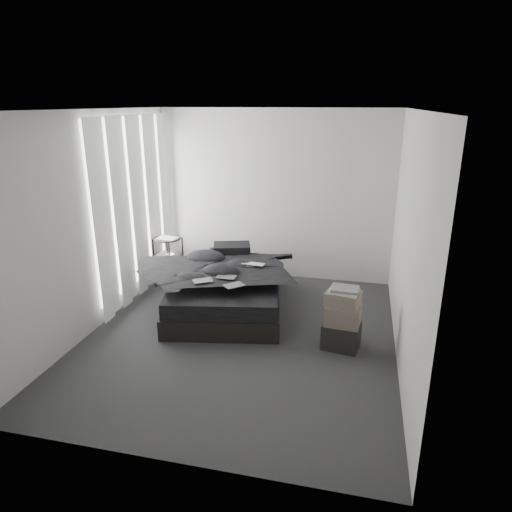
% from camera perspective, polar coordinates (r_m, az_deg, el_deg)
% --- Properties ---
extents(floor, '(3.60, 4.20, 0.01)m').
position_cam_1_polar(floor, '(5.59, -1.90, -9.89)').
color(floor, '#2C2D2F').
rests_on(floor, ground).
extents(ceiling, '(3.60, 4.20, 0.01)m').
position_cam_1_polar(ceiling, '(4.91, -2.24, 17.83)').
color(ceiling, white).
rests_on(ceiling, ground).
extents(wall_back, '(3.60, 0.01, 2.60)m').
position_cam_1_polar(wall_back, '(7.09, 2.42, 7.50)').
color(wall_back, silver).
rests_on(wall_back, ground).
extents(wall_front, '(3.60, 0.01, 2.60)m').
position_cam_1_polar(wall_front, '(3.24, -11.86, -6.75)').
color(wall_front, silver).
rests_on(wall_front, ground).
extents(wall_left, '(0.01, 4.20, 2.60)m').
position_cam_1_polar(wall_left, '(5.82, -19.46, 3.97)').
color(wall_left, silver).
rests_on(wall_left, ground).
extents(wall_right, '(0.01, 4.20, 2.60)m').
position_cam_1_polar(wall_right, '(4.96, 18.48, 1.63)').
color(wall_right, silver).
rests_on(wall_right, ground).
extents(window_left, '(0.02, 2.00, 2.30)m').
position_cam_1_polar(window_left, '(6.56, -15.22, 6.39)').
color(window_left, white).
rests_on(window_left, wall_left).
extents(curtain_left, '(0.06, 2.12, 2.48)m').
position_cam_1_polar(curtain_left, '(6.55, -14.78, 5.78)').
color(curtain_left, white).
rests_on(curtain_left, wall_left).
extents(bed, '(1.75, 2.11, 0.26)m').
position_cam_1_polar(bed, '(6.21, -3.72, -5.53)').
color(bed, black).
rests_on(bed, floor).
extents(mattress, '(1.69, 2.05, 0.20)m').
position_cam_1_polar(mattress, '(6.12, -3.76, -3.59)').
color(mattress, black).
rests_on(mattress, bed).
extents(duvet, '(1.66, 1.84, 0.22)m').
position_cam_1_polar(duvet, '(6.01, -3.85, -1.90)').
color(duvet, black).
rests_on(duvet, mattress).
extents(pillow_lower, '(0.63, 0.48, 0.13)m').
position_cam_1_polar(pillow_lower, '(6.75, -3.54, 0.05)').
color(pillow_lower, black).
rests_on(pillow_lower, mattress).
extents(pillow_upper, '(0.61, 0.50, 0.12)m').
position_cam_1_polar(pillow_upper, '(6.69, -3.04, 0.99)').
color(pillow_upper, black).
rests_on(pillow_upper, pillow_lower).
extents(laptop, '(0.32, 0.23, 0.02)m').
position_cam_1_polar(laptop, '(6.02, -0.50, -0.56)').
color(laptop, silver).
rests_on(laptop, duvet).
extents(comic_a, '(0.28, 0.26, 0.01)m').
position_cam_1_polar(comic_a, '(5.57, -6.69, -2.41)').
color(comic_a, black).
rests_on(comic_a, duvet).
extents(comic_b, '(0.24, 0.16, 0.01)m').
position_cam_1_polar(comic_b, '(5.66, -3.75, -1.91)').
color(comic_b, black).
rests_on(comic_b, duvet).
extents(comic_c, '(0.28, 0.28, 0.01)m').
position_cam_1_polar(comic_c, '(5.40, -2.79, -2.90)').
color(comic_c, black).
rests_on(comic_c, duvet).
extents(side_stand, '(0.50, 0.50, 0.74)m').
position_cam_1_polar(side_stand, '(7.04, -10.84, -0.75)').
color(side_stand, black).
rests_on(side_stand, floor).
extents(papers, '(0.31, 0.24, 0.01)m').
position_cam_1_polar(papers, '(6.91, -11.02, 2.18)').
color(papers, white).
rests_on(papers, side_stand).
extents(floor_books, '(0.18, 0.23, 0.14)m').
position_cam_1_polar(floor_books, '(6.36, -9.58, -5.74)').
color(floor_books, black).
rests_on(floor_books, floor).
extents(box_lower, '(0.45, 0.38, 0.30)m').
position_cam_1_polar(box_lower, '(5.36, 10.60, -9.73)').
color(box_lower, black).
rests_on(box_lower, floor).
extents(box_mid, '(0.40, 0.33, 0.23)m').
position_cam_1_polar(box_mid, '(5.24, 10.84, -7.25)').
color(box_mid, '#62574E').
rests_on(box_mid, box_lower).
extents(box_upper, '(0.41, 0.36, 0.16)m').
position_cam_1_polar(box_upper, '(5.17, 10.80, -5.26)').
color(box_upper, '#62574E').
rests_on(box_upper, box_mid).
extents(art_book_white, '(0.34, 0.29, 0.03)m').
position_cam_1_polar(art_book_white, '(5.13, 10.96, -4.31)').
color(art_book_white, silver).
rests_on(art_book_white, box_upper).
extents(art_book_snake, '(0.31, 0.26, 0.03)m').
position_cam_1_polar(art_book_snake, '(5.11, 11.05, -4.06)').
color(art_book_snake, silver).
rests_on(art_book_snake, art_book_white).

